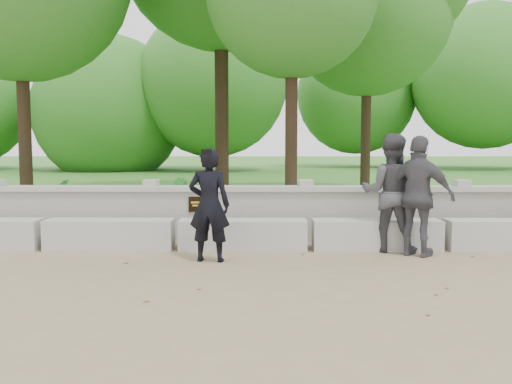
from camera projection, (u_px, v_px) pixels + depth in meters
ground at (153, 280)px, 6.67m from camera, size 80.00×80.00×0.00m
lawn at (225, 183)px, 20.60m from camera, size 40.00×22.00×0.25m
concrete_bench at (176, 234)px, 8.54m from camera, size 11.90×0.45×0.45m
parapet_wall at (182, 213)px, 9.21m from camera, size 12.50×0.35×0.90m
man_main at (209, 205)px, 7.64m from camera, size 0.60×0.54×1.53m
visitor_left at (390, 193)px, 8.36m from camera, size 0.98×0.86×1.73m
visitor_right at (419, 196)px, 7.98m from camera, size 1.04×0.94×1.70m
tree_right at (368, 0)px, 14.46m from camera, size 4.26×4.26×7.09m
shrub_a at (64, 199)px, 10.83m from camera, size 0.35×0.33×0.55m
shrub_b at (180, 194)px, 11.27m from camera, size 0.46×0.45×0.65m
shrub_d at (64, 191)px, 12.77m from camera, size 0.39×0.39×0.52m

